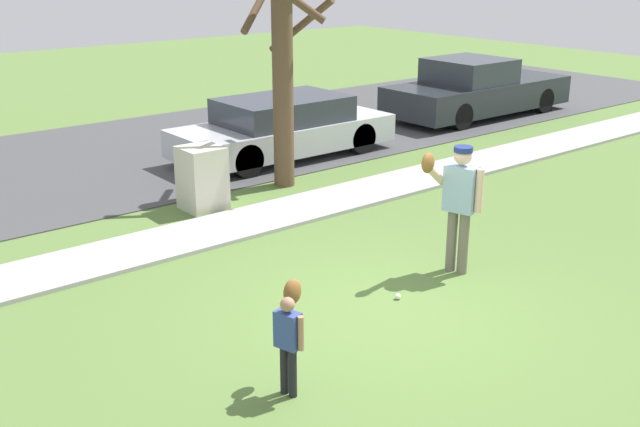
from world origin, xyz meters
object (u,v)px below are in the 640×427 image
Objects in this scene: utility_cabinet at (202,178)px; parked_sedan_silver at (283,128)px; person_child at (289,326)px; person_adult at (458,196)px; baseball at (398,297)px; parked_pickup_dark at (476,90)px; street_tree_near at (283,57)px.

parked_sedan_silver is at bearing 31.63° from utility_cabinet.
person_child reaches higher than utility_cabinet.
baseball is at bearing -8.95° from person_adult.
utility_cabinet is (2.13, 5.27, -0.16)m from person_child.
parked_pickup_dark is at bearing 35.60° from baseball.
person_child is 14.39× the size of baseball.
parked_pickup_dark is (6.26, 0.24, 0.05)m from parked_sedan_silver.
parked_pickup_dark is at bearing 12.65° from utility_cabinet.
street_tree_near is 7.79m from parked_pickup_dark.
parked_pickup_dark reaches higher than baseball.
person_adult reaches higher than utility_cabinet.
parked_pickup_dark is (9.24, 2.07, 0.15)m from utility_cabinet.
person_adult is 1.55m from baseball.
street_tree_near is at bearing 7.52° from utility_cabinet.
baseball is 0.02× the size of parked_sedan_silver.
person_child is at bearing -160.44° from baseball.
baseball is at bearing -88.89° from utility_cabinet.
parked_sedan_silver is at bearing 38.57° from person_child.
parked_pickup_dark is (11.37, 7.34, -0.02)m from person_child.
person_child is 0.23× the size of parked_sedan_silver.
utility_cabinet is at bearing 91.11° from baseball.
street_tree_near is 2.58m from parked_sedan_silver.
parked_sedan_silver is 6.27m from parked_pickup_dark.
street_tree_near is at bearing 69.62° from baseball.
street_tree_near reaches higher than person_adult.
person_adult is 23.02× the size of baseball.
person_adult reaches higher than baseball.
baseball is at bearing -144.40° from parked_pickup_dark.
person_child is (-3.38, -0.93, -0.38)m from person_adult.
street_tree_near is (1.75, 4.72, 2.27)m from baseball.
parked_pickup_dark reaches higher than person_child.
person_adult reaches higher than person_child.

